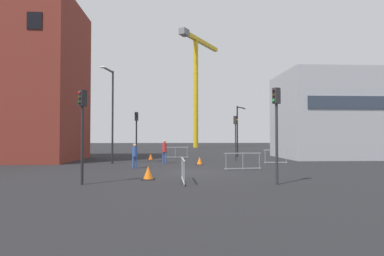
% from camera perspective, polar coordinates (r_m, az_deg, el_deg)
% --- Properties ---
extents(ground, '(160.00, 160.00, 0.00)m').
position_cam_1_polar(ground, '(18.57, 0.74, -8.04)').
color(ground, black).
extents(brick_building, '(9.55, 8.55, 13.78)m').
position_cam_1_polar(brick_building, '(31.25, -28.55, 7.47)').
color(brick_building, maroon).
rests_on(brick_building, ground).
extents(office_block, '(10.68, 7.82, 8.23)m').
position_cam_1_polar(office_block, '(33.69, 24.69, 2.05)').
color(office_block, '#A8AAB2').
rests_on(office_block, ground).
extents(construction_crane, '(8.41, 12.28, 20.88)m').
position_cam_1_polar(construction_crane, '(59.23, 0.78, 9.71)').
color(construction_crane, gold).
rests_on(construction_crane, ground).
extents(streetlamp_tall, '(0.63, 2.05, 7.15)m').
position_cam_1_polar(streetlamp_tall, '(24.62, -14.49, 3.59)').
color(streetlamp_tall, '#232326').
rests_on(streetlamp_tall, ground).
extents(streetlamp_short, '(1.41, 1.68, 5.20)m').
position_cam_1_polar(streetlamp_short, '(32.59, 8.52, 0.50)').
color(streetlamp_short, black).
rests_on(streetlamp_short, ground).
extents(traffic_light_near, '(0.36, 0.37, 3.87)m').
position_cam_1_polar(traffic_light_near, '(27.34, 7.95, -0.46)').
color(traffic_light_near, '#2D2D30').
rests_on(traffic_light_near, ground).
extents(traffic_light_corner, '(0.39, 0.34, 4.24)m').
position_cam_1_polar(traffic_light_corner, '(14.24, 15.12, 1.44)').
color(traffic_light_corner, '#2D2D30').
rests_on(traffic_light_corner, ground).
extents(traffic_light_far, '(0.27, 0.38, 4.07)m').
position_cam_1_polar(traffic_light_far, '(25.79, -10.09, -0.11)').
color(traffic_light_far, black).
rests_on(traffic_light_far, ground).
extents(traffic_light_verge, '(0.36, 0.38, 4.13)m').
position_cam_1_polar(traffic_light_verge, '(14.52, -19.34, 1.15)').
color(traffic_light_verge, '#232326').
rests_on(traffic_light_verge, ground).
extents(pedestrian_walking, '(0.34, 0.34, 1.83)m').
position_cam_1_polar(pedestrian_walking, '(24.57, -5.03, -3.92)').
color(pedestrian_walking, '#33519E').
rests_on(pedestrian_walking, ground).
extents(pedestrian_waiting, '(0.34, 0.34, 1.63)m').
position_cam_1_polar(pedestrian_waiting, '(21.03, -10.39, -4.67)').
color(pedestrian_waiting, '#33519E').
rests_on(pedestrian_waiting, ground).
extents(safety_barrier_right_run, '(2.54, 0.20, 1.08)m').
position_cam_1_polar(safety_barrier_right_run, '(30.36, -3.06, -4.43)').
color(safety_barrier_right_run, '#9EA0A5').
rests_on(safety_barrier_right_run, ground).
extents(safety_barrier_left_run, '(2.41, 0.34, 1.08)m').
position_cam_1_polar(safety_barrier_left_run, '(19.89, 9.24, -5.95)').
color(safety_barrier_left_run, gray).
rests_on(safety_barrier_left_run, ground).
extents(safety_barrier_mid_span, '(0.11, 2.29, 1.08)m').
position_cam_1_polar(safety_barrier_mid_span, '(14.40, -1.65, -7.68)').
color(safety_barrier_mid_span, '#9EA0A5').
rests_on(safety_barrier_mid_span, ground).
extents(safety_barrier_front, '(1.80, 0.16, 1.08)m').
position_cam_1_polar(safety_barrier_front, '(25.03, 14.99, -5.01)').
color(safety_barrier_front, '#9EA0A5').
rests_on(safety_barrier_front, ground).
extents(traffic_cone_by_barrier, '(0.57, 0.57, 0.58)m').
position_cam_1_polar(traffic_cone_by_barrier, '(23.37, 1.39, -6.03)').
color(traffic_cone_by_barrier, black).
rests_on(traffic_cone_by_barrier, ground).
extents(traffic_cone_orange, '(0.55, 0.55, 0.55)m').
position_cam_1_polar(traffic_cone_orange, '(28.28, -7.54, -5.26)').
color(traffic_cone_orange, black).
rests_on(traffic_cone_orange, ground).
extents(traffic_cone_striped, '(0.65, 0.65, 0.66)m').
position_cam_1_polar(traffic_cone_striped, '(15.61, -7.98, -8.14)').
color(traffic_cone_striped, black).
rests_on(traffic_cone_striped, ground).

